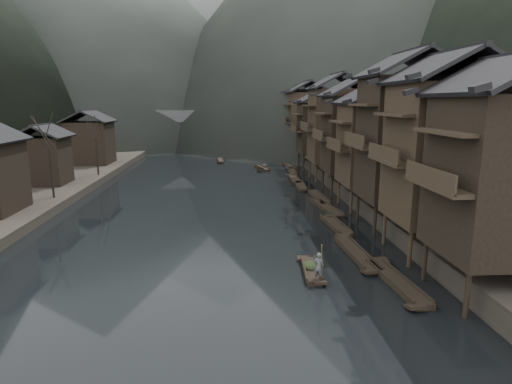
{
  "coord_description": "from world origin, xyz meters",
  "views": [
    {
      "loc": [
        2.01,
        -30.0,
        11.02
      ],
      "look_at": [
        4.68,
        10.01,
        2.5
      ],
      "focal_mm": 30.0,
      "sensor_mm": 36.0,
      "label": 1
    }
  ],
  "objects": [
    {
      "name": "water",
      "position": [
        0.0,
        0.0,
        0.0
      ],
      "size": [
        300.0,
        300.0,
        0.0
      ],
      "primitive_type": "plane",
      "color": "black",
      "rests_on": "ground"
    },
    {
      "name": "right_bank",
      "position": [
        35.0,
        40.0,
        0.9
      ],
      "size": [
        40.0,
        200.0,
        1.8
      ],
      "primitive_type": "cube",
      "color": "#2D2823",
      "rests_on": "ground"
    },
    {
      "name": "stilt_houses",
      "position": [
        17.28,
        19.21,
        8.93
      ],
      "size": [
        9.0,
        67.6,
        15.44
      ],
      "color": "black",
      "rests_on": "ground"
    },
    {
      "name": "left_houses",
      "position": [
        -20.5,
        20.12,
        5.66
      ],
      "size": [
        8.1,
        53.2,
        8.73
      ],
      "color": "black",
      "rests_on": "left_bank"
    },
    {
      "name": "bare_trees",
      "position": [
        -17.0,
        11.87,
        6.55
      ],
      "size": [
        3.82,
        43.58,
        7.64
      ],
      "color": "black",
      "rests_on": "left_bank"
    },
    {
      "name": "moored_sampans",
      "position": [
        11.9,
        17.43,
        0.2
      ],
      "size": [
        2.88,
        55.35,
        0.47
      ],
      "color": "black",
      "rests_on": "water"
    },
    {
      "name": "midriver_boats",
      "position": [
        1.43,
        54.35,
        0.2
      ],
      "size": [
        15.69,
        39.26,
        0.45
      ],
      "color": "black",
      "rests_on": "water"
    },
    {
      "name": "stone_bridge",
      "position": [
        -0.0,
        72.0,
        5.11
      ],
      "size": [
        40.0,
        6.0,
        9.0
      ],
      "color": "#4C4C4F",
      "rests_on": "ground"
    },
    {
      "name": "hills",
      "position": [
        7.12,
        166.32,
        51.93
      ],
      "size": [
        320.0,
        380.0,
        111.74
      ],
      "color": "black",
      "rests_on": "ground"
    },
    {
      "name": "hero_sampan",
      "position": [
        7.36,
        -3.99,
        0.2
      ],
      "size": [
        1.33,
        4.74,
        0.43
      ],
      "color": "black",
      "rests_on": "water"
    },
    {
      "name": "cargo_heap",
      "position": [
        7.34,
        -3.77,
        0.74
      ],
      "size": [
        1.03,
        1.35,
        0.62
      ],
      "primitive_type": "ellipsoid",
      "color": "black",
      "rests_on": "hero_sampan"
    },
    {
      "name": "boatman",
      "position": [
        7.5,
        -5.62,
        1.33
      ],
      "size": [
        0.77,
        0.67,
        1.79
      ],
      "primitive_type": "imported",
      "rotation": [
        0.0,
        0.0,
        2.69
      ],
      "color": "#59595B",
      "rests_on": "hero_sampan"
    },
    {
      "name": "bamboo_pole",
      "position": [
        7.7,
        -5.62,
        3.84
      ],
      "size": [
        0.71,
        2.32,
        3.25
      ],
      "primitive_type": "cylinder",
      "rotation": [
        0.63,
        0.0,
        -0.27
      ],
      "color": "#8C7A51",
      "rests_on": "boatman"
    }
  ]
}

